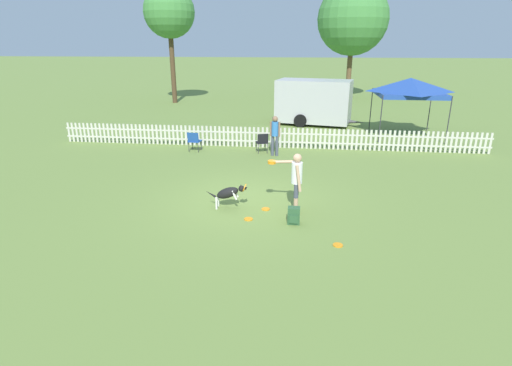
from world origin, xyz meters
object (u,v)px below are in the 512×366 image
frisbee_near_handler (248,219)px  tree_right_grove (353,19)px  tree_left_grove (169,13)px  leaping_dog (229,193)px  frisbee_midfield (266,209)px  folding_chair_center (194,140)px  canopy_tent_main (410,87)px  handler_person (295,176)px  frisbee_near_dog (338,245)px  equipment_trailer (314,101)px  spectator_standing (275,132)px  folding_chair_blue_left (262,141)px  backpack_on_grass (294,216)px

frisbee_near_handler → tree_right_grove: size_ratio=0.03×
frisbee_near_handler → tree_left_grove: (-8.37, 20.18, 6.23)m
frisbee_near_handler → leaping_dog: bearing=133.4°
frisbee_midfield → folding_chair_center: size_ratio=0.27×
folding_chair_center → canopy_tent_main: size_ratio=0.28×
handler_person → frisbee_near_handler: size_ratio=7.20×
frisbee_near_handler → canopy_tent_main: bearing=59.6°
folding_chair_center → tree_left_grove: (-5.24, 13.77, 5.76)m
handler_person → tree_left_grove: 22.37m
frisbee_near_dog → tree_left_grove: size_ratio=0.03×
equipment_trailer → tree_right_grove: tree_right_grove is taller
canopy_tent_main → tree_left_grove: size_ratio=0.36×
canopy_tent_main → spectator_standing: canopy_tent_main is taller
leaping_dog → frisbee_near_dog: (2.79, -1.80, -0.43)m
handler_person → frisbee_near_dog: (1.02, -1.76, -0.99)m
equipment_trailer → frisbee_near_dog: bearing=-77.0°
frisbee_near_handler → equipment_trailer: size_ratio=0.05×
frisbee_near_dog → frisbee_near_handler: bearing=152.3°
canopy_tent_main → frisbee_near_dog: bearing=-108.9°
frisbee_near_dog → canopy_tent_main: bearing=71.1°
frisbee_near_dog → folding_chair_center: (-5.30, 7.54, 0.48)m
frisbee_near_dog → folding_chair_blue_left: 8.05m
folding_chair_blue_left → folding_chair_center: folding_chair_center is taller
frisbee_near_dog → frisbee_midfield: 2.56m
frisbee_near_handler → folding_chair_blue_left: folding_chair_blue_left is taller
spectator_standing → tree_left_grove: bearing=-49.2°
handler_person → equipment_trailer: 12.33m
frisbee_near_dog → frisbee_midfield: (-1.79, 1.83, 0.00)m
leaping_dog → folding_chair_blue_left: (0.29, 5.84, 0.04)m
frisbee_near_dog → backpack_on_grass: size_ratio=0.52×
handler_person → spectator_standing: size_ratio=1.01×
frisbee_midfield → spectator_standing: (-0.17, 5.46, 0.94)m
leaping_dog → frisbee_near_handler: leaping_dog is taller
frisbee_near_handler → frisbee_midfield: (0.37, 0.70, 0.00)m
frisbee_near_handler → tree_right_grove: bearing=79.1°
folding_chair_blue_left → equipment_trailer: size_ratio=0.17×
frisbee_near_dog → equipment_trailer: bearing=91.5°
leaping_dog → tree_right_grove: 25.39m
leaping_dog → spectator_standing: size_ratio=0.73×
canopy_tent_main → folding_chair_blue_left: bearing=-148.8°
frisbee_near_handler → equipment_trailer: (1.80, 12.94, 1.24)m
backpack_on_grass → spectator_standing: size_ratio=0.27×
spectator_standing → frisbee_midfield: bearing=101.2°
folding_chair_center → tree_right_grove: tree_right_grove is taller
leaping_dog → frisbee_near_dog: 3.34m
canopy_tent_main → tree_left_grove: bearing=146.0°
tree_left_grove → tree_right_grove: size_ratio=0.93×
tree_left_grove → backpack_on_grass: bearing=-64.9°
folding_chair_blue_left → frisbee_near_handler: bearing=73.3°
leaping_dog → canopy_tent_main: size_ratio=0.39×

